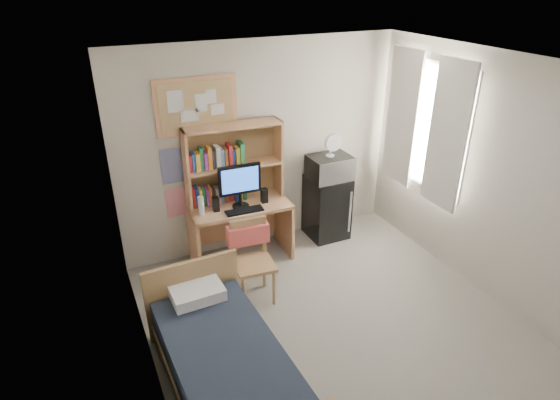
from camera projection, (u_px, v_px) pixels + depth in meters
name	position (u px, v px, depth m)	size (l,w,h in m)	color
floor	(346.00, 338.00, 4.66)	(3.60, 4.20, 0.02)	gray
ceiling	(367.00, 71.00, 3.49)	(3.60, 4.20, 0.02)	white
wall_back	(261.00, 148.00, 5.78)	(3.60, 0.04, 2.60)	beige
wall_left	(145.00, 274.00, 3.39)	(0.04, 4.20, 2.60)	beige
wall_right	(505.00, 186.00, 4.75)	(0.04, 4.20, 2.60)	beige
window_unit	(425.00, 126.00, 5.57)	(0.10, 1.40, 1.70)	white
curtain_left	(447.00, 136.00, 5.24)	(0.04, 0.55, 1.70)	white
curtain_right	(402.00, 118.00, 5.89)	(0.04, 0.55, 1.70)	white
bulletin_board	(196.00, 106.00, 5.20)	(0.94, 0.03, 0.64)	tan
poster_wave	(174.00, 166.00, 5.38)	(0.30, 0.01, 0.42)	navy
poster_japan	(178.00, 202.00, 5.59)	(0.28, 0.01, 0.36)	#DD2749
desk	(240.00, 232.00, 5.76)	(1.20, 0.60, 0.75)	tan
desk_chair	(254.00, 263.00, 5.00)	(0.46, 0.46, 0.91)	tan
mini_fridge	(327.00, 207.00, 6.26)	(0.50, 0.50, 0.85)	black
bed	(227.00, 371.00, 3.94)	(0.89, 1.79, 0.49)	black
hutch	(234.00, 163.00, 5.51)	(1.16, 0.30, 0.95)	tan
monitor	(240.00, 186.00, 5.43)	(0.51, 0.04, 0.54)	black
keyboard	(244.00, 211.00, 5.43)	(0.44, 0.14, 0.02)	black
speaker_left	(216.00, 204.00, 5.41)	(0.07, 0.07, 0.18)	black
speaker_right	(264.00, 195.00, 5.61)	(0.07, 0.07, 0.18)	black
water_bottle	(201.00, 206.00, 5.30)	(0.07, 0.07, 0.23)	white
hoodie	(248.00, 234.00, 5.06)	(0.46, 0.14, 0.22)	#EC5D59
microwave	(330.00, 167.00, 5.99)	(0.53, 0.40, 0.31)	silver
desk_fan	(331.00, 146.00, 5.86)	(0.22, 0.22, 0.28)	white
pillow	(197.00, 293.00, 4.40)	(0.48, 0.34, 0.12)	white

